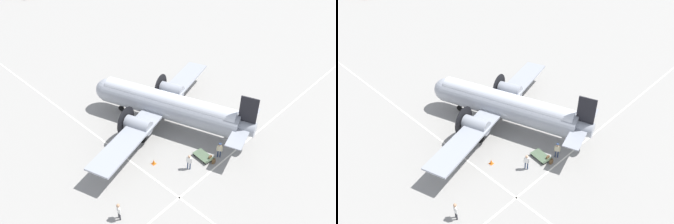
% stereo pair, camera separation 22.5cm
% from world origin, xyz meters
% --- Properties ---
extents(ground_plane, '(300.00, 300.00, 0.00)m').
position_xyz_m(ground_plane, '(0.00, 0.00, 0.00)').
color(ground_plane, gray).
extents(apron_line_eastwest, '(120.00, 0.16, 0.01)m').
position_xyz_m(apron_line_eastwest, '(0.00, -7.96, 0.00)').
color(apron_line_eastwest, silver).
rests_on(apron_line_eastwest, ground_plane).
extents(apron_line_northsouth, '(0.16, 120.00, 0.01)m').
position_xyz_m(apron_line_northsouth, '(-6.80, 0.00, 0.00)').
color(apron_line_northsouth, silver).
rests_on(apron_line_northsouth, ground_plane).
extents(airliner_main, '(22.57, 18.81, 6.13)m').
position_xyz_m(airliner_main, '(-0.14, 0.44, 2.63)').
color(airliner_main, '#9399A3').
rests_on(airliner_main, ground_plane).
extents(crew_foreground, '(0.30, 0.59, 1.78)m').
position_xyz_m(crew_foreground, '(-11.78, -5.92, 1.09)').
color(crew_foreground, '#2D2D33').
rests_on(crew_foreground, ground_plane).
extents(passenger_boarding, '(0.32, 0.56, 1.73)m').
position_xyz_m(passenger_boarding, '(-3.55, -6.23, 1.06)').
color(passenger_boarding, navy).
rests_on(passenger_boarding, ground_plane).
extents(ramp_agent, '(0.40, 0.52, 1.75)m').
position_xyz_m(ramp_agent, '(-0.24, -7.30, 1.10)').
color(ramp_agent, navy).
rests_on(ramp_agent, ground_plane).
extents(suitcase_near_door, '(0.39, 0.16, 0.62)m').
position_xyz_m(suitcase_near_door, '(-1.22, -6.97, 0.29)').
color(suitcase_near_door, brown).
rests_on(suitcase_near_door, ground_plane).
extents(suitcase_upright_spare, '(0.39, 0.19, 0.55)m').
position_xyz_m(suitcase_upright_spare, '(-1.30, -7.47, 0.26)').
color(suitcase_upright_spare, brown).
rests_on(suitcase_upright_spare, ground_plane).
extents(baggage_cart, '(1.41, 2.10, 0.56)m').
position_xyz_m(baggage_cart, '(-1.44, -6.28, 0.28)').
color(baggage_cart, '#4C6047').
rests_on(baggage_cart, ground_plane).
extents(traffic_cone, '(0.39, 0.39, 0.51)m').
position_xyz_m(traffic_cone, '(-5.44, -3.34, 0.24)').
color(traffic_cone, orange).
rests_on(traffic_cone, ground_plane).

